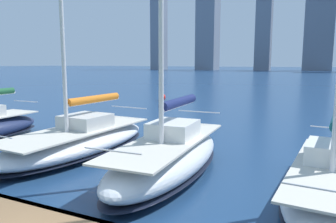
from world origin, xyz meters
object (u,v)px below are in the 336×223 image
at_px(sailboat_teal, 332,178).
at_px(sailboat_orange, 79,139).
at_px(sailboat_navy, 169,155).
at_px(channel_buoy, 162,97).

relative_size(sailboat_teal, sailboat_orange, 1.04).
bearing_deg(sailboat_orange, sailboat_teal, 176.41).
bearing_deg(sailboat_navy, sailboat_teal, -178.10).
xyz_separation_m(sailboat_teal, sailboat_navy, (5.02, 0.17, 0.09)).
bearing_deg(sailboat_navy, channel_buoy, -62.72).
height_order(sailboat_teal, sailboat_orange, sailboat_teal).
bearing_deg(sailboat_teal, sailboat_orange, -3.59).
bearing_deg(sailboat_teal, channel_buoy, -52.20).
bearing_deg(channel_buoy, sailboat_orange, 106.49).
distance_m(sailboat_orange, channel_buoy, 19.86).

